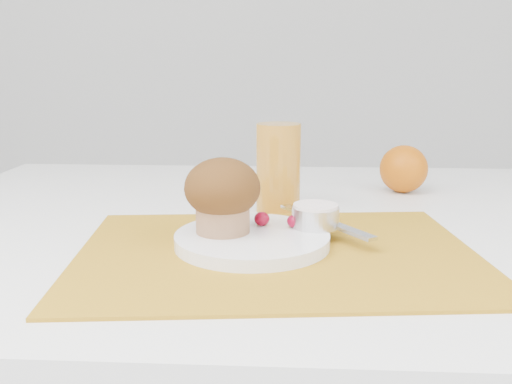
# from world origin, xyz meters

# --- Properties ---
(placemat) EXTENTS (0.48, 0.37, 0.00)m
(placemat) POSITION_xyz_m (-0.05, -0.10, 0.75)
(placemat) COLOR #B37C18
(placemat) RESTS_ON table
(plate) EXTENTS (0.22, 0.22, 0.01)m
(plate) POSITION_xyz_m (-0.08, -0.09, 0.76)
(plate) COLOR white
(plate) RESTS_ON placemat
(ramekin) EXTENTS (0.07, 0.07, 0.02)m
(ramekin) POSITION_xyz_m (-0.00, -0.05, 0.78)
(ramekin) COLOR silver
(ramekin) RESTS_ON plate
(cream) EXTENTS (0.06, 0.06, 0.01)m
(cream) POSITION_xyz_m (-0.00, -0.05, 0.79)
(cream) COLOR white
(cream) RESTS_ON ramekin
(raspberry_near) EXTENTS (0.02, 0.02, 0.02)m
(raspberry_near) POSITION_xyz_m (-0.07, -0.05, 0.78)
(raspberry_near) COLOR #600213
(raspberry_near) RESTS_ON plate
(raspberry_far) EXTENTS (0.02, 0.02, 0.02)m
(raspberry_far) POSITION_xyz_m (-0.03, -0.06, 0.78)
(raspberry_far) COLOR #620217
(raspberry_far) RESTS_ON plate
(butter_knife) EXTENTS (0.11, 0.15, 0.00)m
(butter_knife) POSITION_xyz_m (0.01, -0.03, 0.77)
(butter_knife) COLOR #B8BAC1
(butter_knife) RESTS_ON plate
(orange) EXTENTS (0.08, 0.08, 0.08)m
(orange) POSITION_xyz_m (0.15, 0.22, 0.79)
(orange) COLOR #C55B06
(orange) RESTS_ON table
(juice_glass) EXTENTS (0.07, 0.07, 0.13)m
(juice_glass) POSITION_xyz_m (-0.05, 0.09, 0.81)
(juice_glass) COLOR orange
(juice_glass) RESTS_ON table
(muffin) EXTENTS (0.09, 0.09, 0.09)m
(muffin) POSITION_xyz_m (-0.11, -0.08, 0.81)
(muffin) COLOR #A77650
(muffin) RESTS_ON plate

